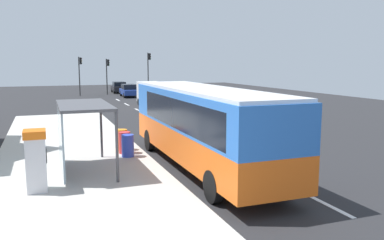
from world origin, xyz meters
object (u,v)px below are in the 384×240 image
Objects in this scene: sedan_far at (119,87)px; recycling_bin_red at (125,143)px; traffic_light_far_side at (80,70)px; bus_shelter at (75,120)px; white_van at (153,93)px; traffic_light_median at (107,71)px; ticket_machine at (36,160)px; recycling_bin_orange at (122,140)px; sedan_near at (129,90)px; bus at (202,123)px; recycling_bin_blue at (128,146)px; traffic_light_near_side at (149,67)px.

sedan_far reaches higher than recycling_bin_red.
bus_shelter is (-3.31, -36.45, -1.13)m from traffic_light_far_side.
white_van is 1.12× the size of traffic_light_median.
ticket_machine is at bearing -103.57° from sedan_far.
recycling_bin_orange is 0.20× the size of traffic_light_far_side.
traffic_light_far_side reaches higher than white_van.
bus is at bearing -96.82° from sedan_near.
traffic_light_far_side is at bearing 88.19° from recycling_bin_blue.
bus_shelter is (-4.70, 0.67, 0.25)m from bus.
recycling_bin_blue is at bearing 35.77° from bus_shelter.
sedan_far is at bearing 89.70° from white_van.
recycling_bin_red is 34.85m from traffic_light_near_side.
ticket_machine is (-9.98, -23.21, -0.17)m from white_van.
recycling_bin_blue is 36.03m from traffic_light_median.
recycling_bin_red is at bearing -106.21° from traffic_light_near_side.
ticket_machine is 5.06m from recycling_bin_blue.
recycling_bin_red is at bearing -99.84° from sedan_far.
recycling_bin_blue is at bearing 137.66° from bus.
sedan_near is 0.99× the size of sedan_far.
traffic_light_far_side is at bearing 92.14° from bus.
recycling_bin_orange is at bearing 54.11° from ticket_machine.
traffic_light_far_side is at bearing 174.68° from traffic_light_near_side.
recycling_bin_blue is (-6.40, -19.67, -0.69)m from white_van.
white_van reaches higher than recycling_bin_blue.
recycling_bin_red is 0.18× the size of traffic_light_near_side.
white_van is at bearing -90.30° from sedan_far.
white_van is 25.27m from ticket_machine.
traffic_light_near_side is (9.70, 33.35, 2.91)m from recycling_bin_red.
white_van is 2.68× the size of ticket_machine.
sedan_near is 4.70× the size of recycling_bin_red.
recycling_bin_orange is at bearing -100.02° from sedan_far.
traffic_light_median reaches higher than ticket_machine.
bus reaches higher than sedan_far.
recycling_bin_blue is 1.00× the size of recycling_bin_red.
bus is 38.00m from traffic_light_median.
sedan_near is at bearing -33.19° from traffic_light_far_side.
sedan_near is at bearing -66.34° from traffic_light_median.
bus reaches higher than ticket_machine.
sedan_near is 30.62m from recycling_bin_orange.
traffic_light_median is at bearing 78.21° from ticket_machine.
bus is 40.65m from sedan_far.
bus_shelter is (-6.82, -37.25, -1.00)m from traffic_light_median.
traffic_light_near_side is at bearing -5.32° from traffic_light_far_side.
bus_shelter is at bearing -144.23° from recycling_bin_blue.
ticket_machine reaches higher than recycling_bin_orange.
bus_shelter reaches higher than recycling_bin_blue.
sedan_near is 4.70× the size of recycling_bin_orange.
traffic_light_far_side is 36.61m from bus_shelter.
bus_shelter is (-8.61, -21.27, 0.75)m from white_van.
recycling_bin_red is at bearing -91.85° from traffic_light_far_side.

